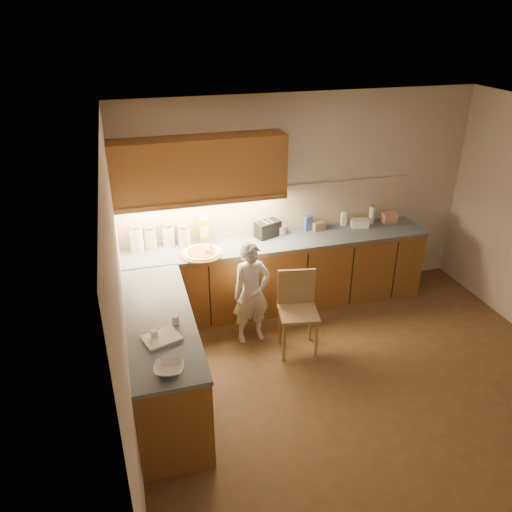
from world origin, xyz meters
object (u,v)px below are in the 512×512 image
object	(u,v)px
pizza_on_board	(202,253)
toaster	(268,229)
child	(251,293)
oil_jug	(204,230)
wooden_chair	(297,306)

from	to	relation	value
pizza_on_board	toaster	world-z (taller)	toaster
child	toaster	world-z (taller)	child
child	oil_jug	bearing A→B (deg)	108.24
child	wooden_chair	distance (m)	0.53
pizza_on_board	child	distance (m)	0.73
pizza_on_board	wooden_chair	size ratio (longest dim) A/B	0.52
pizza_on_board	oil_jug	size ratio (longest dim) A/B	1.35
child	wooden_chair	bearing A→B (deg)	-39.17
child	toaster	xyz separation A→B (m)	(0.41, 0.75, 0.41)
wooden_chair	toaster	size ratio (longest dim) A/B	2.65
wooden_chair	toaster	bearing A→B (deg)	102.08
child	oil_jug	xyz separation A→B (m)	(-0.37, 0.80, 0.48)
oil_jug	toaster	world-z (taller)	oil_jug
child	wooden_chair	xyz separation A→B (m)	(0.44, -0.29, -0.07)
pizza_on_board	toaster	xyz separation A→B (m)	(0.87, 0.29, 0.08)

